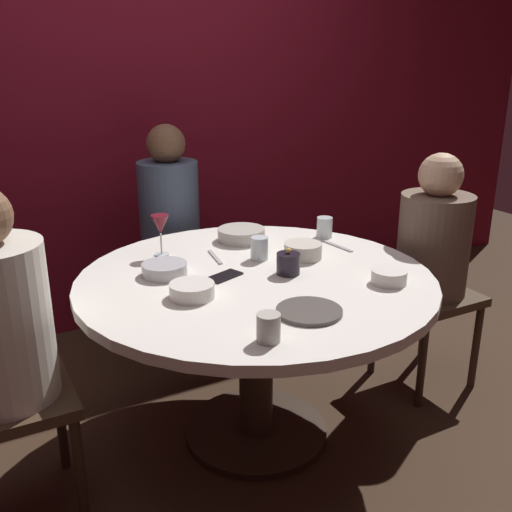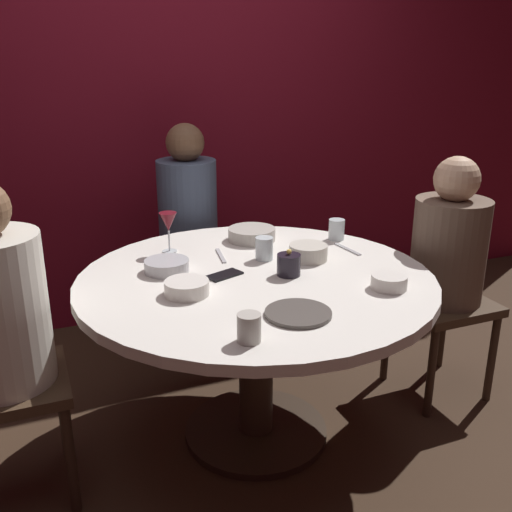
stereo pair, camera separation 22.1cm
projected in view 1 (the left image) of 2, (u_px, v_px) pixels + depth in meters
The scene contains 19 objects.
ground_plane at pixel (256, 433), 2.47m from camera, with size 8.00×8.00×0.00m, color #382619.
back_wall at pixel (136, 98), 3.22m from camera, with size 6.00×0.10×2.60m, color maroon.
dining_table at pixel (256, 309), 2.28m from camera, with size 1.38×1.38×0.72m.
seated_diner_back at pixel (169, 214), 3.02m from camera, with size 0.40×0.40×1.20m.
seated_diner_right at pixel (433, 245), 2.66m from camera, with size 0.40×0.40×1.12m.
candle_holder at pixel (288, 264), 2.24m from camera, with size 0.09×0.09×0.11m.
wine_glass at pixel (160, 226), 2.42m from camera, with size 0.08×0.08×0.18m.
dinner_plate at pixel (309, 311), 1.91m from camera, with size 0.22×0.22×0.01m, color #4C4742.
cell_phone at pixel (224, 276), 2.22m from camera, with size 0.07×0.14×0.01m, color black.
bowl_serving_large at pixel (165, 269), 2.23m from camera, with size 0.18×0.18×0.05m, color #B7B7BC.
bowl_salad_center at pixel (192, 290), 2.03m from camera, with size 0.16×0.16×0.05m, color silver.
bowl_small_white at pixel (303, 251), 2.42m from camera, with size 0.16×0.16×0.06m, color beige.
bowl_sauce_side at pixel (389, 277), 2.15m from camera, with size 0.13×0.13×0.05m, color silver.
bowl_rice_portion at pixel (241, 235), 2.65m from camera, with size 0.22×0.22×0.06m, color #B2ADA3.
cup_near_candle at pixel (259, 248), 2.40m from camera, with size 0.07×0.07×0.10m, color silver.
cup_by_left_diner at pixel (324, 227), 2.69m from camera, with size 0.07×0.07×0.09m, color silver.
cup_by_right_diner at pixel (268, 328), 1.71m from camera, with size 0.07×0.07×0.09m, color #B2ADA3.
fork_near_plate at pixel (338, 246), 2.57m from camera, with size 0.02×0.18×0.01m, color #B7B7BC.
knife_near_plate at pixel (215, 257), 2.43m from camera, with size 0.02×0.18×0.01m, color #B7B7BC.
Camera 1 is at (-0.99, -1.84, 1.53)m, focal length 40.62 mm.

